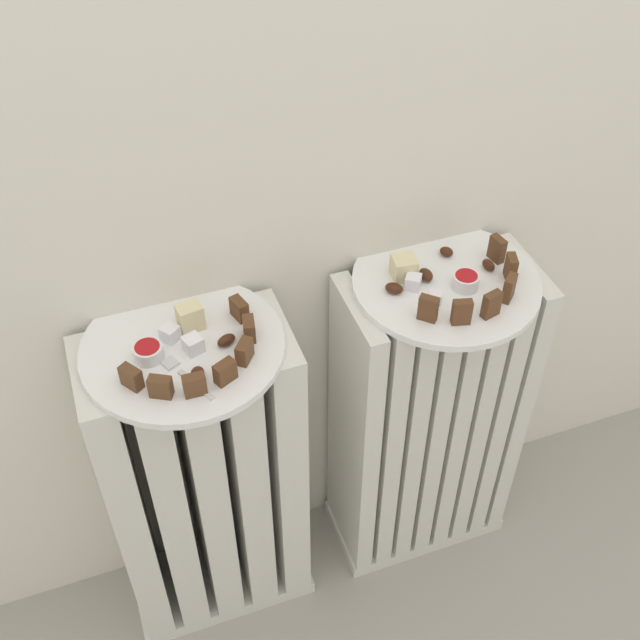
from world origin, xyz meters
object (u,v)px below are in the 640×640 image
Objects in this scene: radiator_right at (426,421)px; plate_left at (183,347)px; plate_right at (446,282)px; jam_bowl_right at (466,281)px; jam_bowl_left at (148,351)px; radiator_left at (206,486)px; fork at (185,375)px.

radiator_right is 2.25× the size of plate_left.
plate_right is 0.04m from jam_bowl_right.
radiator_right is 15.97× the size of jam_bowl_right.
radiator_left is at bearing 11.24° from jam_bowl_left.
jam_bowl_left is (-0.05, -0.01, 0.37)m from radiator_left.
jam_bowl_right is at bearing -3.31° from radiator_left.
jam_bowl_right is (0.45, -0.03, 0.02)m from plate_left.
fork reaches higher than radiator_right.
radiator_left is 0.43m from radiator_right.
jam_bowl_left reaches higher than radiator_left.
plate_left is 2.92× the size of fork.
jam_bowl_left is at bearing -178.80° from plate_right.
plate_right reaches higher than radiator_right.
jam_bowl_left reaches higher than plate_left.
jam_bowl_right is at bearing -3.31° from plate_left.
plate_left is 6.90× the size of jam_bowl_left.
radiator_right is 0.35m from plate_right.
plate_left reaches higher than radiator_right.
jam_bowl_right is at bearing -53.73° from radiator_right.
plate_left is (-0.43, -0.00, 0.35)m from radiator_right.
jam_bowl_right is (0.50, -0.02, 0.00)m from jam_bowl_left.
plate_right reaches higher than radiator_left.
radiator_right is at bearing 1.20° from jam_bowl_left.
plate_right is at bearing 126.27° from jam_bowl_right.
radiator_left is at bearing 180.00° from plate_right.
fork is at bearing -175.34° from jam_bowl_right.
plate_right is at bearing 8.20° from fork.
fork is at bearing -171.80° from radiator_right.
jam_bowl_right is (0.02, -0.03, 0.02)m from plate_right.
plate_left is 0.45m from jam_bowl_right.
jam_bowl_right is at bearing 4.66° from fork.
fork is at bearing -52.88° from jam_bowl_left.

